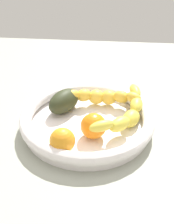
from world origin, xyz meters
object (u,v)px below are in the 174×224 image
banana_draped_right (102,97)px  orange_mid_left (93,126)px  orange_front (62,141)px  avocado_dark (64,101)px  fruit_bowl (87,120)px  banana_draped_left (127,114)px

banana_draped_right → orange_mid_left: orange_mid_left is taller
orange_front → orange_mid_left: 8.11cm
orange_mid_left → avocado_dark: bearing=129.2°
orange_front → orange_mid_left: size_ratio=0.94×
banana_draped_right → avocado_dark: bearing=-163.3°
banana_draped_right → orange_front: 19.64cm
fruit_bowl → banana_draped_right: banana_draped_right is taller
banana_draped_right → orange_mid_left: bearing=-95.7°
fruit_bowl → banana_draped_left: bearing=0.4°
avocado_dark → orange_mid_left: bearing=-50.8°
banana_draped_right → fruit_bowl: bearing=-112.8°
fruit_bowl → orange_front: orange_front is taller
banana_draped_right → orange_front: size_ratio=3.72×
banana_draped_right → orange_mid_left: 12.84cm
orange_front → banana_draped_left: bearing=38.9°
banana_draped_left → orange_mid_left: orange_mid_left is taller
fruit_bowl → banana_draped_right: (3.19, 7.59, 2.25)cm
fruit_bowl → orange_mid_left: 5.95cm
orange_front → avocado_dark: avocado_dark is taller
orange_front → avocado_dark: size_ratio=0.56×
banana_draped_left → orange_mid_left: bearing=-144.4°
banana_draped_left → orange_mid_left: (-7.34, -5.25, -0.18)cm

